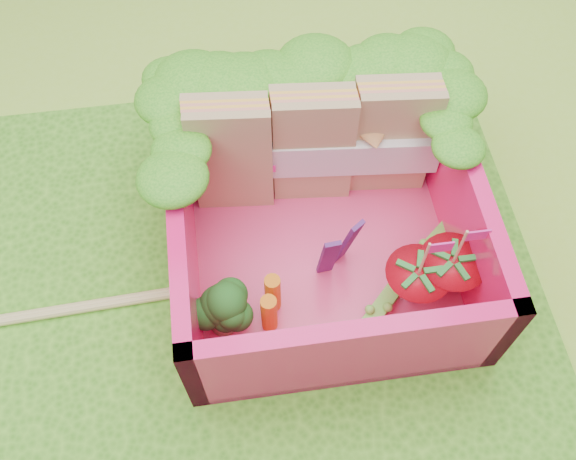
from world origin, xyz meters
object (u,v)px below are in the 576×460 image
(bento_box, at_px, (324,223))
(strawberry_left, at_px, (413,287))
(strawberry_right, at_px, (446,276))
(chopsticks, at_px, (8,319))
(broccoli, at_px, (220,307))
(sandwich_stack, at_px, (313,146))

(bento_box, bearing_deg, strawberry_left, -43.85)
(strawberry_right, distance_m, chopsticks, 1.95)
(bento_box, distance_m, strawberry_left, 0.47)
(broccoli, distance_m, strawberry_left, 0.83)
(broccoli, relative_size, strawberry_left, 0.61)
(strawberry_left, relative_size, strawberry_right, 0.99)
(bento_box, xyz_separation_m, chopsticks, (-1.44, -0.15, -0.25))
(strawberry_right, bearing_deg, chopsticks, 175.73)
(sandwich_stack, xyz_separation_m, broccoli, (-0.49, -0.68, -0.13))
(bento_box, bearing_deg, sandwich_stack, 89.20)
(strawberry_right, relative_size, chopsticks, 0.22)
(sandwich_stack, relative_size, strawberry_right, 2.25)
(strawberry_left, xyz_separation_m, strawberry_right, (0.15, 0.03, 0.00))
(strawberry_right, xyz_separation_m, chopsticks, (-1.93, 0.14, -0.18))
(sandwich_stack, bearing_deg, chopsticks, -160.63)
(sandwich_stack, xyz_separation_m, chopsticks, (-1.45, -0.51, -0.34))
(sandwich_stack, relative_size, broccoli, 3.71)
(broccoli, distance_m, strawberry_right, 0.98)
(sandwich_stack, xyz_separation_m, strawberry_left, (0.33, -0.68, -0.17))
(sandwich_stack, relative_size, chopsticks, 0.49)
(strawberry_right, bearing_deg, bento_box, 149.11)
(bento_box, relative_size, sandwich_stack, 1.11)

